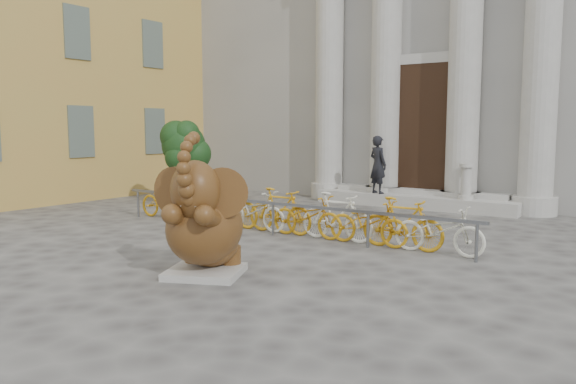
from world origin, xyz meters
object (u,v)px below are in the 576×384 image
Objects in this scene: bike_rack at (280,211)px; tree at (184,147)px; pedestrian at (378,165)px; elephant_statue at (204,225)px.

tree is at bearing 157.91° from bike_rack.
bike_rack is at bearing 114.48° from pedestrian.
bike_rack is at bearing 82.98° from elephant_statue.
elephant_statue is 3.78m from bike_rack.
bike_rack is 3.60× the size of tree.
pedestrian is (-0.20, 5.33, 0.72)m from bike_rack.
bike_rack is (-1.11, 3.60, -0.32)m from elephant_statue.
elephant_statue reaches higher than pedestrian.
tree reaches higher than bike_rack.
elephant_statue is 8.26m from tree.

